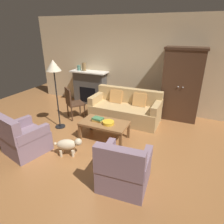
{
  "coord_description": "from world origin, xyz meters",
  "views": [
    {
      "loc": [
        1.76,
        -3.31,
        2.42
      ],
      "look_at": [
        -0.0,
        0.67,
        0.55
      ],
      "focal_mm": 31.28,
      "sensor_mm": 36.0,
      "label": 1
    }
  ],
  "objects_px": {
    "fruit_bowl": "(108,123)",
    "book_stack": "(98,119)",
    "fireplace": "(90,87)",
    "mantel_vase_jade": "(79,68)",
    "armchair_near_left": "(23,139)",
    "dog": "(68,145)",
    "armchair_near_right": "(124,170)",
    "floor_lamp": "(54,70)",
    "armoire": "(182,85)",
    "coffee_table": "(104,124)",
    "side_chair_wooden": "(72,101)",
    "mantel_vase_bronze": "(84,67)",
    "couch": "(126,109)"
  },
  "relations": [
    {
      "from": "dog",
      "to": "mantel_vase_jade",
      "type": "bearing_deg",
      "value": 117.82
    },
    {
      "from": "armchair_near_left",
      "to": "dog",
      "type": "relative_size",
      "value": 1.74
    },
    {
      "from": "mantel_vase_bronze",
      "to": "armchair_near_right",
      "type": "height_order",
      "value": "mantel_vase_bronze"
    },
    {
      "from": "couch",
      "to": "coffee_table",
      "type": "distance_m",
      "value": 1.18
    },
    {
      "from": "coffee_table",
      "to": "armchair_near_left",
      "type": "distance_m",
      "value": 1.75
    },
    {
      "from": "fireplace",
      "to": "armchair_near_right",
      "type": "height_order",
      "value": "fireplace"
    },
    {
      "from": "book_stack",
      "to": "armchair_near_left",
      "type": "xyz_separation_m",
      "value": [
        -1.12,
        -1.19,
        -0.15
      ]
    },
    {
      "from": "fruit_bowl",
      "to": "floor_lamp",
      "type": "relative_size",
      "value": 0.15
    },
    {
      "from": "mantel_vase_jade",
      "to": "side_chair_wooden",
      "type": "bearing_deg",
      "value": -66.73
    },
    {
      "from": "armchair_near_right",
      "to": "dog",
      "type": "relative_size",
      "value": 1.65
    },
    {
      "from": "mantel_vase_jade",
      "to": "armchair_near_left",
      "type": "relative_size",
      "value": 0.18
    },
    {
      "from": "fruit_bowl",
      "to": "armchair_near_left",
      "type": "height_order",
      "value": "armchair_near_left"
    },
    {
      "from": "mantel_vase_jade",
      "to": "floor_lamp",
      "type": "xyz_separation_m",
      "value": [
        0.55,
        -1.92,
        0.32
      ]
    },
    {
      "from": "fruit_bowl",
      "to": "mantel_vase_jade",
      "type": "xyz_separation_m",
      "value": [
        -2.01,
        2.0,
        0.75
      ]
    },
    {
      "from": "armoire",
      "to": "armchair_near_left",
      "type": "relative_size",
      "value": 2.14
    },
    {
      "from": "book_stack",
      "to": "fruit_bowl",
      "type": "bearing_deg",
      "value": -8.82
    },
    {
      "from": "fireplace",
      "to": "armoire",
      "type": "relative_size",
      "value": 0.63
    },
    {
      "from": "mantel_vase_bronze",
      "to": "armchair_near_left",
      "type": "bearing_deg",
      "value": -82.68
    },
    {
      "from": "couch",
      "to": "fruit_bowl",
      "type": "height_order",
      "value": "couch"
    },
    {
      "from": "armoire",
      "to": "floor_lamp",
      "type": "distance_m",
      "value": 3.38
    },
    {
      "from": "mantel_vase_jade",
      "to": "side_chair_wooden",
      "type": "xyz_separation_m",
      "value": [
        0.55,
        -1.29,
        -0.69
      ]
    },
    {
      "from": "armchair_near_right",
      "to": "dog",
      "type": "distance_m",
      "value": 1.37
    },
    {
      "from": "armoire",
      "to": "book_stack",
      "type": "distance_m",
      "value": 2.54
    },
    {
      "from": "fruit_bowl",
      "to": "armoire",
      "type": "bearing_deg",
      "value": 55.88
    },
    {
      "from": "fruit_bowl",
      "to": "book_stack",
      "type": "bearing_deg",
      "value": 171.18
    },
    {
      "from": "mantel_vase_bronze",
      "to": "dog",
      "type": "height_order",
      "value": "mantel_vase_bronze"
    },
    {
      "from": "fruit_bowl",
      "to": "armchair_near_right",
      "type": "relative_size",
      "value": 0.3
    },
    {
      "from": "fireplace",
      "to": "book_stack",
      "type": "xyz_separation_m",
      "value": [
        1.34,
        -1.98,
        -0.11
      ]
    },
    {
      "from": "fireplace",
      "to": "couch",
      "type": "distance_m",
      "value": 1.81
    },
    {
      "from": "fruit_bowl",
      "to": "side_chair_wooden",
      "type": "relative_size",
      "value": 0.29
    },
    {
      "from": "fireplace",
      "to": "dog",
      "type": "height_order",
      "value": "fireplace"
    },
    {
      "from": "book_stack",
      "to": "dog",
      "type": "height_order",
      "value": "book_stack"
    },
    {
      "from": "mantel_vase_bronze",
      "to": "floor_lamp",
      "type": "bearing_deg",
      "value": -79.51
    },
    {
      "from": "fireplace",
      "to": "mantel_vase_jade",
      "type": "relative_size",
      "value": 7.71
    },
    {
      "from": "armchair_near_right",
      "to": "side_chair_wooden",
      "type": "distance_m",
      "value": 2.99
    },
    {
      "from": "couch",
      "to": "mantel_vase_jade",
      "type": "distance_m",
      "value": 2.31
    },
    {
      "from": "floor_lamp",
      "to": "dog",
      "type": "relative_size",
      "value": 3.28
    },
    {
      "from": "armoire",
      "to": "dog",
      "type": "bearing_deg",
      "value": -122.96
    },
    {
      "from": "fireplace",
      "to": "fruit_bowl",
      "type": "xyz_separation_m",
      "value": [
        1.63,
        -2.02,
        -0.11
      ]
    },
    {
      "from": "mantel_vase_jade",
      "to": "armchair_near_right",
      "type": "height_order",
      "value": "mantel_vase_jade"
    },
    {
      "from": "armchair_near_right",
      "to": "couch",
      "type": "bearing_deg",
      "value": 109.58
    },
    {
      "from": "side_chair_wooden",
      "to": "dog",
      "type": "xyz_separation_m",
      "value": [
        0.96,
        -1.58,
        -0.27
      ]
    },
    {
      "from": "armchair_near_left",
      "to": "dog",
      "type": "xyz_separation_m",
      "value": [
        0.91,
        0.28,
        -0.07
      ]
    },
    {
      "from": "fireplace",
      "to": "floor_lamp",
      "type": "bearing_deg",
      "value": -84.84
    },
    {
      "from": "armchair_near_left",
      "to": "side_chair_wooden",
      "type": "distance_m",
      "value": 1.87
    },
    {
      "from": "coffee_table",
      "to": "armchair_near_left",
      "type": "relative_size",
      "value": 1.18
    },
    {
      "from": "fruit_bowl",
      "to": "dog",
      "type": "relative_size",
      "value": 0.5
    },
    {
      "from": "dog",
      "to": "floor_lamp",
      "type": "bearing_deg",
      "value": 135.23
    },
    {
      "from": "armoire",
      "to": "side_chair_wooden",
      "type": "bearing_deg",
      "value": -156.12
    },
    {
      "from": "armchair_near_right",
      "to": "floor_lamp",
      "type": "distance_m",
      "value": 2.89
    }
  ]
}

